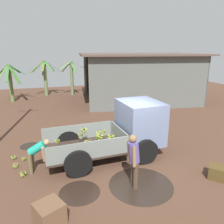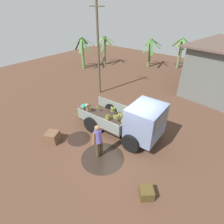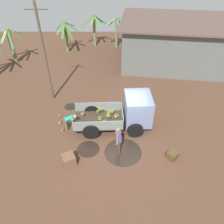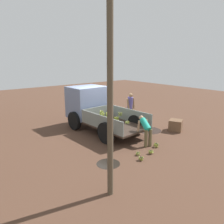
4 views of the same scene
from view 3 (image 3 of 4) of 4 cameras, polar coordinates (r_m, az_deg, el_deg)
The scene contains 20 objects.
ground at distance 13.19m, azimuth 3.23°, elevation -4.78°, with size 36.00×36.00×0.00m, color #523628.
mud_patch_0 at distance 12.00m, azimuth 2.89°, elevation -10.35°, with size 2.02×2.02×0.01m, color black.
mud_patch_1 at distance 12.19m, azimuth -6.21°, elevation -9.57°, with size 1.23×1.23×0.01m, color black.
mud_patch_2 at distance 15.26m, azimuth -10.75°, elevation 1.39°, with size 0.84×0.84×0.01m, color black.
cargo_truck at distance 12.82m, azimuth 4.76°, elevation 0.22°, with size 4.60×2.30×2.13m.
warehouse_shed at distance 20.83m, azimuth 17.57°, elevation 19.12°, with size 10.18×8.52×3.75m.
utility_pole at distance 14.81m, azimuth -17.18°, elevation 14.10°, with size 1.29×0.16×6.44m.
banana_palm_0 at distance 23.04m, azimuth -11.91°, elevation 18.87°, with size 2.24×2.53×2.97m.
banana_palm_1 at distance 22.23m, azimuth -24.73°, elevation 15.60°, with size 2.23×2.28×3.09m.
banana_palm_2 at distance 24.28m, azimuth -4.59°, elevation 20.69°, with size 2.74×2.24×3.12m.
banana_palm_3 at distance 23.78m, azimuth 1.21°, elevation 20.22°, with size 2.35×1.62×3.03m.
person_foreground_visitor at distance 11.32m, azimuth 1.74°, elevation -7.08°, with size 0.40×0.62×1.71m.
person_worker_loading at distance 12.98m, azimuth -10.94°, elevation -2.15°, with size 0.78×0.60×1.20m.
person_bystander_near_shed at distance 19.12m, azimuth 5.03°, elevation 12.98°, with size 0.54×0.35×1.56m.
banana_bunch_on_ground_0 at distance 14.49m, azimuth -13.55°, elevation -0.87°, with size 0.21×0.22×0.17m.
banana_bunch_on_ground_1 at distance 13.93m, azimuth -13.50°, elevation -2.72°, with size 0.20×0.21×0.17m.
banana_bunch_on_ground_2 at distance 13.37m, azimuth -12.78°, elevation -4.57°, with size 0.24×0.23×0.20m.
banana_bunch_on_ground_3 at distance 14.24m, azimuth -12.24°, elevation -1.50°, with size 0.18×0.18×0.15m.
wooden_crate_0 at distance 11.47m, azimuth -11.22°, elevation -12.16°, with size 0.62×0.62×0.57m, color brown.
wooden_crate_1 at distance 11.98m, azimuth 15.47°, elevation -10.79°, with size 0.49×0.49×0.42m, color #4E3D1C.
Camera 3 is at (-0.74, -9.62, 9.00)m, focal length 35.00 mm.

